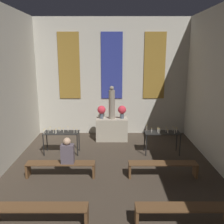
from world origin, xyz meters
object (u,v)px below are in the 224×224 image
object	(u,v)px
altar	(112,129)
pew_third_right	(183,212)
flower_vase_left	(102,110)
pew_back_right	(163,166)
pew_third_left	(41,211)
person_seated	(68,152)
pew_back_left	(61,166)
flower_vase_right	(122,110)
candle_rack_right	(162,135)
statue	(112,103)
candle_rack_left	(61,135)

from	to	relation	value
altar	pew_third_right	distance (m)	5.38
flower_vase_left	pew_back_right	size ratio (longest dim) A/B	0.27
pew_third_left	pew_third_right	world-z (taller)	same
flower_vase_left	person_seated	bearing A→B (deg)	-105.06
pew_third_right	pew_back_left	bearing A→B (deg)	144.51
pew_back_left	pew_third_left	bearing A→B (deg)	-90.00
flower_vase_left	pew_third_right	xyz separation A→B (m)	(1.86, -5.18, -0.92)
person_seated	flower_vase_right	bearing A→B (deg)	62.00
altar	candle_rack_right	distance (m)	2.26
candle_rack_right	pew_back_right	xyz separation A→B (m)	(-0.30, -1.70, -0.37)
person_seated	flower_vase_left	bearing A→B (deg)	74.94
statue	pew_third_right	xyz separation A→B (m)	(1.46, -5.18, -1.20)
altar	pew_third_left	distance (m)	5.38
flower_vase_right	pew_back_right	world-z (taller)	flower_vase_right
flower_vase_right	flower_vase_left	bearing A→B (deg)	180.00
person_seated	candle_rack_right	bearing A→B (deg)	29.58
pew_back_right	statue	bearing A→B (deg)	115.11
candle_rack_left	person_seated	bearing A→B (deg)	-73.03
flower_vase_left	pew_third_left	size ratio (longest dim) A/B	0.27
flower_vase_right	pew_third_right	distance (m)	5.37
pew_third_left	pew_third_right	bearing A→B (deg)	0.00
altar	pew_back_left	world-z (taller)	altar
pew_third_right	person_seated	distance (m)	3.43
flower_vase_right	person_seated	world-z (taller)	flower_vase_right
flower_vase_right	candle_rack_left	size ratio (longest dim) A/B	0.43
altar	pew_third_right	xyz separation A→B (m)	(1.46, -5.18, -0.14)
altar	candle_rack_right	size ratio (longest dim) A/B	1.03
candle_rack_left	candle_rack_right	world-z (taller)	candle_rack_right
pew_back_left	person_seated	xyz separation A→B (m)	(0.21, -0.00, 0.44)
candle_rack_left	person_seated	world-z (taller)	person_seated
candle_rack_right	pew_back_left	xyz separation A→B (m)	(-3.22, -1.70, -0.37)
pew_third_right	pew_back_right	distance (m)	2.08
candle_rack_left	flower_vase_left	bearing A→B (deg)	46.03
flower_vase_right	candle_rack_left	world-z (taller)	flower_vase_right
pew_back_right	person_seated	world-z (taller)	person_seated
candle_rack_left	person_seated	xyz separation A→B (m)	(0.52, -1.70, 0.07)
statue	person_seated	distance (m)	3.43
flower_vase_right	pew_third_left	size ratio (longest dim) A/B	0.27
pew_third_left	candle_rack_left	bearing A→B (deg)	94.65
candle_rack_right	pew_back_right	distance (m)	1.77
pew_back_right	pew_third_right	bearing A→B (deg)	-90.00
statue	pew_back_right	size ratio (longest dim) A/B	0.67
flower_vase_right	pew_back_right	distance (m)	3.40
pew_third_right	flower_vase_right	bearing A→B (deg)	101.43
pew_third_left	altar	bearing A→B (deg)	74.31
candle_rack_left	person_seated	size ratio (longest dim) A/B	1.62
statue	candle_rack_right	bearing A→B (deg)	-38.54
pew_third_left	pew_third_right	distance (m)	2.91
candle_rack_left	pew_back_right	world-z (taller)	candle_rack_left
statue	candle_rack_right	size ratio (longest dim) A/B	1.08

